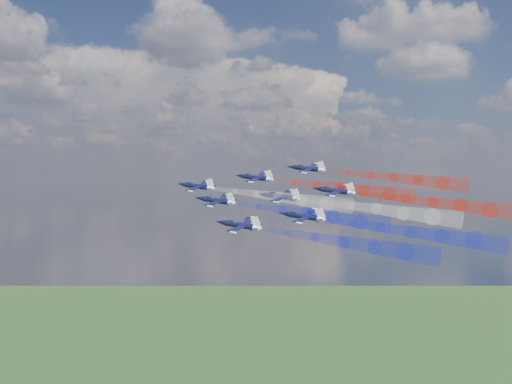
# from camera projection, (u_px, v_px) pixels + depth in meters

# --- Properties ---
(jet_lead) EXTENTS (15.82, 14.77, 7.60)m
(jet_lead) POSITION_uv_depth(u_px,v_px,m) (197.00, 186.00, 169.99)
(jet_lead) COLOR black
(trail_lead) EXTENTS (38.71, 19.79, 9.50)m
(trail_lead) POSITION_uv_depth(u_px,v_px,m) (279.00, 197.00, 158.18)
(trail_lead) COLOR white
(jet_inner_left) EXTENTS (15.82, 14.77, 7.60)m
(jet_inner_left) POSITION_uv_depth(u_px,v_px,m) (217.00, 201.00, 157.22)
(jet_inner_left) COLOR black
(trail_inner_left) EXTENTS (38.71, 19.79, 9.50)m
(trail_inner_left) POSITION_uv_depth(u_px,v_px,m) (307.00, 213.00, 145.42)
(trail_inner_left) COLOR #1926D7
(jet_inner_right) EXTENTS (15.82, 14.77, 7.60)m
(jet_inner_right) POSITION_uv_depth(u_px,v_px,m) (256.00, 178.00, 173.32)
(jet_inner_right) COLOR black
(trail_inner_right) EXTENTS (38.71, 19.79, 9.50)m
(trail_inner_right) POSITION_uv_depth(u_px,v_px,m) (340.00, 187.00, 161.52)
(trail_inner_right) COLOR red
(jet_outer_left) EXTENTS (15.82, 14.77, 7.60)m
(jet_outer_left) POSITION_uv_depth(u_px,v_px,m) (240.00, 225.00, 140.94)
(jet_outer_left) COLOR black
(trail_outer_left) EXTENTS (38.71, 19.79, 9.50)m
(trail_outer_left) POSITION_uv_depth(u_px,v_px,m) (344.00, 242.00, 129.14)
(trail_outer_left) COLOR #1926D7
(jet_center_third) EXTENTS (15.82, 14.77, 7.60)m
(jet_center_third) POSITION_uv_depth(u_px,v_px,m) (281.00, 197.00, 157.60)
(jet_center_third) COLOR black
(trail_center_third) EXTENTS (38.71, 19.79, 9.50)m
(trail_center_third) POSITION_uv_depth(u_px,v_px,m) (376.00, 209.00, 145.79)
(trail_center_third) COLOR white
(jet_outer_right) EXTENTS (15.82, 14.77, 7.60)m
(jet_outer_right) POSITION_uv_depth(u_px,v_px,m) (308.00, 169.00, 177.51)
(jet_outer_right) COLOR black
(trail_outer_right) EXTENTS (38.71, 19.79, 9.50)m
(trail_outer_right) POSITION_uv_depth(u_px,v_px,m) (393.00, 178.00, 165.71)
(trail_outer_right) COLOR red
(jet_rear_left) EXTENTS (15.82, 14.77, 7.60)m
(jet_rear_left) POSITION_uv_depth(u_px,v_px,m) (304.00, 216.00, 144.16)
(jet_rear_left) COLOR black
(trail_rear_left) EXTENTS (38.71, 19.79, 9.50)m
(trail_rear_left) POSITION_uv_depth(u_px,v_px,m) (411.00, 232.00, 132.36)
(trail_rear_left) COLOR #1926D7
(jet_rear_right) EXTENTS (15.82, 14.77, 7.60)m
(jet_rear_right) POSITION_uv_depth(u_px,v_px,m) (335.00, 191.00, 161.07)
(jet_rear_right) COLOR black
(trail_rear_right) EXTENTS (38.71, 19.79, 9.50)m
(trail_rear_right) POSITION_uv_depth(u_px,v_px,m) (433.00, 202.00, 149.27)
(trail_rear_right) COLOR red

